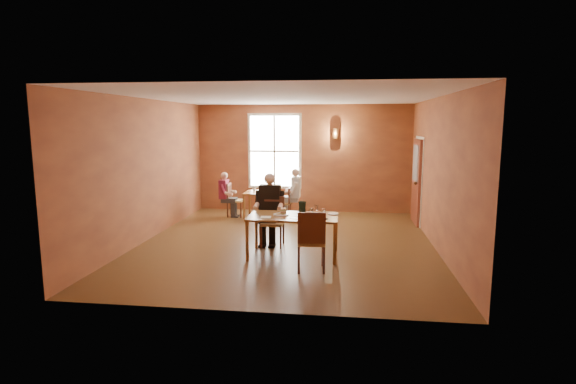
# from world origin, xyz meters

# --- Properties ---
(ground) EXTENTS (6.00, 7.00, 0.01)m
(ground) POSITION_xyz_m (0.00, 0.00, 0.00)
(ground) COLOR brown
(ground) RESTS_ON ground
(wall_back) EXTENTS (6.00, 0.04, 3.00)m
(wall_back) POSITION_xyz_m (0.00, 3.50, 1.50)
(wall_back) COLOR brown
(wall_back) RESTS_ON ground
(wall_front) EXTENTS (6.00, 0.04, 3.00)m
(wall_front) POSITION_xyz_m (0.00, -3.50, 1.50)
(wall_front) COLOR brown
(wall_front) RESTS_ON ground
(wall_left) EXTENTS (0.04, 7.00, 3.00)m
(wall_left) POSITION_xyz_m (-3.00, 0.00, 1.50)
(wall_left) COLOR brown
(wall_left) RESTS_ON ground
(wall_right) EXTENTS (0.04, 7.00, 3.00)m
(wall_right) POSITION_xyz_m (3.00, 0.00, 1.50)
(wall_right) COLOR brown
(wall_right) RESTS_ON ground
(ceiling) EXTENTS (6.00, 7.00, 0.04)m
(ceiling) POSITION_xyz_m (0.00, 0.00, 3.00)
(ceiling) COLOR white
(ceiling) RESTS_ON wall_back
(window) EXTENTS (1.36, 0.10, 1.96)m
(window) POSITION_xyz_m (-0.80, 3.45, 1.70)
(window) COLOR white
(window) RESTS_ON wall_back
(door) EXTENTS (0.12, 1.04, 2.10)m
(door) POSITION_xyz_m (2.94, 2.30, 1.05)
(door) COLOR maroon
(door) RESTS_ON ground
(wall_sconce) EXTENTS (0.16, 0.16, 0.28)m
(wall_sconce) POSITION_xyz_m (0.90, 3.40, 2.20)
(wall_sconce) COLOR brown
(wall_sconce) RESTS_ON wall_back
(main_table) EXTENTS (1.66, 0.93, 0.78)m
(main_table) POSITION_xyz_m (0.24, -0.91, 0.39)
(main_table) COLOR brown
(main_table) RESTS_ON ground
(chair_diner_main) EXTENTS (0.44, 0.44, 0.99)m
(chair_diner_main) POSITION_xyz_m (-0.26, -0.26, 0.50)
(chair_diner_main) COLOR #452811
(chair_diner_main) RESTS_ON ground
(diner_main) EXTENTS (0.56, 0.56, 1.41)m
(diner_main) POSITION_xyz_m (-0.26, -0.29, 0.71)
(diner_main) COLOR #39261B
(diner_main) RESTS_ON ground
(chair_empty) EXTENTS (0.51, 0.51, 1.04)m
(chair_empty) POSITION_xyz_m (0.64, -1.68, 0.52)
(chair_empty) COLOR #5D2C15
(chair_empty) RESTS_ON ground
(plate_food) EXTENTS (0.31, 0.31, 0.04)m
(plate_food) POSITION_xyz_m (0.01, -0.89, 0.80)
(plate_food) COLOR white
(plate_food) RESTS_ON main_table
(sandwich) EXTENTS (0.10, 0.10, 0.11)m
(sandwich) POSITION_xyz_m (0.05, -0.85, 0.83)
(sandwich) COLOR tan
(sandwich) RESTS_ON main_table
(goblet_a) EXTENTS (0.10, 0.10, 0.20)m
(goblet_a) POSITION_xyz_m (0.66, -0.78, 0.88)
(goblet_a) COLOR white
(goblet_a) RESTS_ON main_table
(goblet_b) EXTENTS (0.10, 0.10, 0.19)m
(goblet_b) POSITION_xyz_m (0.81, -1.03, 0.87)
(goblet_b) COLOR white
(goblet_b) RESTS_ON main_table
(goblet_c) EXTENTS (0.10, 0.10, 0.19)m
(goblet_c) POSITION_xyz_m (0.60, -1.06, 0.87)
(goblet_c) COLOR white
(goblet_c) RESTS_ON main_table
(menu_stand) EXTENTS (0.15, 0.12, 0.22)m
(menu_stand) POSITION_xyz_m (0.38, -0.61, 0.89)
(menu_stand) COLOR black
(menu_stand) RESTS_ON main_table
(knife) EXTENTS (0.21, 0.05, 0.00)m
(knife) POSITION_xyz_m (0.22, -1.13, 0.78)
(knife) COLOR silver
(knife) RESTS_ON main_table
(napkin) EXTENTS (0.21, 0.21, 0.01)m
(napkin) POSITION_xyz_m (-0.24, -1.12, 0.78)
(napkin) COLOR white
(napkin) RESTS_ON main_table
(side_plate) EXTENTS (0.21, 0.21, 0.02)m
(side_plate) POSITION_xyz_m (0.98, -0.71, 0.79)
(side_plate) COLOR silver
(side_plate) RESTS_ON main_table
(sunglasses) EXTENTS (0.13, 0.12, 0.02)m
(sunglasses) POSITION_xyz_m (0.83, -1.18, 0.79)
(sunglasses) COLOR black
(sunglasses) RESTS_ON main_table
(second_table) EXTENTS (0.77, 0.77, 0.68)m
(second_table) POSITION_xyz_m (-1.06, 2.52, 0.34)
(second_table) COLOR brown
(second_table) RESTS_ON ground
(chair_diner_white) EXTENTS (0.36, 0.36, 0.81)m
(chair_diner_white) POSITION_xyz_m (-0.41, 2.52, 0.41)
(chair_diner_white) COLOR #3B1E10
(chair_diner_white) RESTS_ON ground
(diner_white) EXTENTS (0.50, 0.50, 1.25)m
(diner_white) POSITION_xyz_m (-0.38, 2.52, 0.63)
(diner_white) COLOR silver
(diner_white) RESTS_ON ground
(chair_diner_maroon) EXTENTS (0.40, 0.40, 0.90)m
(chair_diner_maroon) POSITION_xyz_m (-1.71, 2.52, 0.45)
(chair_diner_maroon) COLOR #3F2514
(chair_diner_maroon) RESTS_ON ground
(diner_maroon) EXTENTS (0.46, 0.46, 1.16)m
(diner_maroon) POSITION_xyz_m (-1.74, 2.52, 0.58)
(diner_maroon) COLOR maroon
(diner_maroon) RESTS_ON ground
(cup_a) EXTENTS (0.11, 0.11, 0.09)m
(cup_a) POSITION_xyz_m (-0.88, 2.41, 0.72)
(cup_a) COLOR beige
(cup_a) RESTS_ON second_table
(cup_b) EXTENTS (0.11, 0.11, 0.09)m
(cup_b) POSITION_xyz_m (-1.23, 2.67, 0.72)
(cup_b) COLOR white
(cup_b) RESTS_ON second_table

